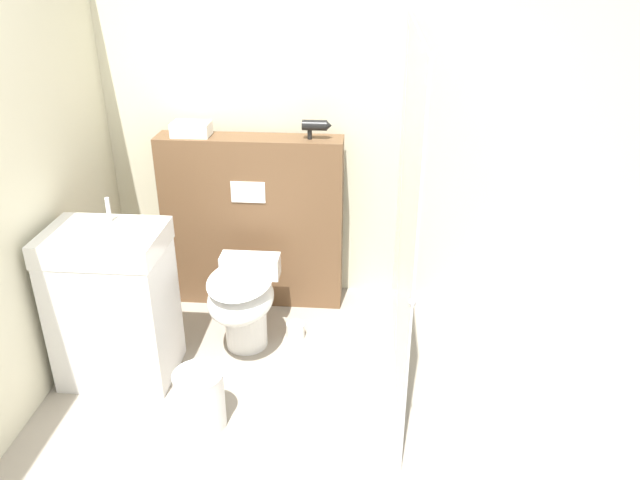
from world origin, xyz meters
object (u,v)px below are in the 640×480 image
Objects in this scene: sink_vanity at (114,305)px; hair_drier at (316,126)px; waste_bin at (200,399)px; toilet at (243,300)px.

hair_drier is (1.06, 0.89, 0.80)m from sink_vanity.
sink_vanity is at bearing 144.97° from waste_bin.
hair_drier is at bearing 69.44° from waste_bin.
hair_drier is at bearing 40.09° from sink_vanity.
toilet is at bearing 23.73° from sink_vanity.
sink_vanity is 1.60m from hair_drier.
toilet is 1.99× the size of waste_bin.
hair_drier reaches higher than waste_bin.
toilet reaches higher than waste_bin.
sink_vanity is 5.69× the size of hair_drier.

